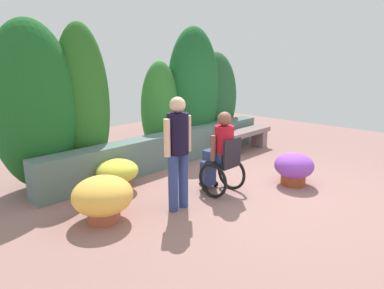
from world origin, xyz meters
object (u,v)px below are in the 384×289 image
(person_standing_companion, at_px, (178,146))
(flower_pot_red_accent, at_px, (294,168))
(flower_pot_purple_near, at_px, (117,173))
(stone_bench, at_px, (247,137))
(flower_pot_terracotta_by_wall, at_px, (103,198))
(person_in_wheelchair, at_px, (221,156))

(person_standing_companion, relative_size, flower_pot_red_accent, 2.44)
(person_standing_companion, xyz_separation_m, flower_pot_purple_near, (-0.19, 1.24, -0.64))
(stone_bench, height_order, flower_pot_red_accent, flower_pot_red_accent)
(flower_pot_purple_near, bearing_deg, flower_pot_red_accent, -41.38)
(stone_bench, height_order, person_standing_companion, person_standing_companion)
(flower_pot_red_accent, bearing_deg, flower_pot_terracotta_by_wall, 158.37)
(person_in_wheelchair, bearing_deg, flower_pot_purple_near, 131.07)
(flower_pot_purple_near, height_order, flower_pot_terracotta_by_wall, flower_pot_terracotta_by_wall)
(stone_bench, bearing_deg, flower_pot_terracotta_by_wall, -168.14)
(stone_bench, height_order, flower_pot_terracotta_by_wall, flower_pot_terracotta_by_wall)
(stone_bench, relative_size, flower_pot_purple_near, 2.13)
(flower_pot_purple_near, relative_size, flower_pot_terracotta_by_wall, 0.86)
(person_in_wheelchair, distance_m, person_standing_companion, 0.94)
(person_in_wheelchair, xyz_separation_m, person_standing_companion, (-0.89, 0.06, 0.31))
(person_standing_companion, height_order, flower_pot_red_accent, person_standing_companion)
(stone_bench, distance_m, flower_pot_terracotta_by_wall, 4.34)
(person_standing_companion, distance_m, flower_pot_purple_near, 1.41)
(stone_bench, bearing_deg, flower_pot_purple_near, -178.87)
(person_standing_companion, bearing_deg, stone_bench, 3.71)
(flower_pot_purple_near, relative_size, flower_pot_red_accent, 1.03)
(stone_bench, relative_size, person_standing_companion, 0.90)
(stone_bench, height_order, person_in_wheelchair, person_in_wheelchair)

